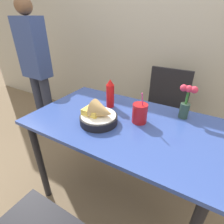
% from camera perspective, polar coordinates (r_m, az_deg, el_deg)
% --- Properties ---
extents(ground_plane, '(12.00, 12.00, 0.00)m').
position_cam_1_polar(ground_plane, '(1.68, 2.43, -25.46)').
color(ground_plane, '#7A664C').
extents(wall_window, '(7.00, 0.06, 2.60)m').
position_cam_1_polar(wall_window, '(2.07, 20.19, 25.58)').
color(wall_window, '#B7B2A3').
rests_on(wall_window, ground_plane).
extents(dining_table, '(1.20, 0.72, 0.76)m').
position_cam_1_polar(dining_table, '(1.21, 3.07, -7.19)').
color(dining_table, '#334C9E').
rests_on(dining_table, ground_plane).
extents(chair_far_window, '(0.40, 0.40, 0.92)m').
position_cam_1_polar(chair_far_window, '(1.87, 16.74, 1.51)').
color(chair_far_window, black).
rests_on(chair_far_window, ground_plane).
extents(food_basket, '(0.24, 0.24, 0.16)m').
position_cam_1_polar(food_basket, '(1.09, -4.06, -1.16)').
color(food_basket, black).
rests_on(food_basket, dining_table).
extents(ketchup_bottle, '(0.06, 0.06, 0.21)m').
position_cam_1_polar(ketchup_bottle, '(1.28, -0.60, 5.99)').
color(ketchup_bottle, red).
rests_on(ketchup_bottle, dining_table).
extents(drink_cup, '(0.10, 0.10, 0.22)m').
position_cam_1_polar(drink_cup, '(1.12, 9.03, -0.59)').
color(drink_cup, red).
rests_on(drink_cup, dining_table).
extents(flower_vase, '(0.11, 0.06, 0.23)m').
position_cam_1_polar(flower_vase, '(1.22, 23.03, 3.09)').
color(flower_vase, '#2D4738').
rests_on(flower_vase, dining_table).
extents(person_standing, '(0.32, 0.18, 1.54)m').
position_cam_1_polar(person_standing, '(2.22, -23.63, 13.97)').
color(person_standing, '#2D3347').
rests_on(person_standing, ground_plane).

